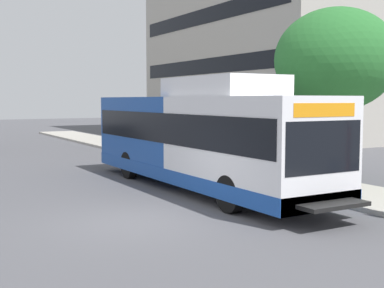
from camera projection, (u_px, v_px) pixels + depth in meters
name	position (u px, v px, depth m)	size (l,w,h in m)	color
ground_plane	(53.00, 178.00, 19.29)	(120.00, 120.00, 0.00)	#4C4C51
sidewalk_curb	(235.00, 170.00, 21.02)	(3.00, 56.00, 0.14)	#A8A399
transit_bus	(199.00, 138.00, 16.75)	(2.58, 12.25, 3.65)	white
street_tree_near_stop	(335.00, 60.00, 16.92)	(4.04, 4.04, 5.86)	#4C3823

